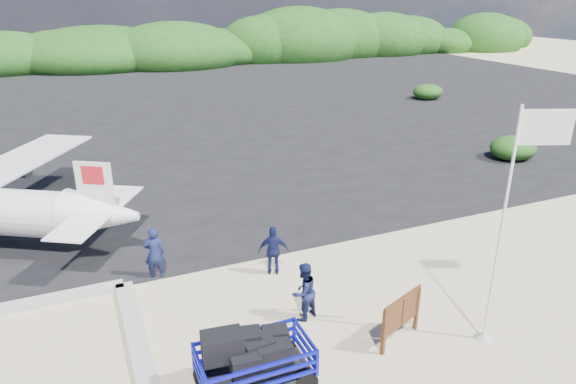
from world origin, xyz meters
name	(u,v)px	position (x,y,z in m)	size (l,w,h in m)	color
ground	(334,347)	(0.00, 0.00, 0.00)	(160.00, 160.00, 0.00)	beige
asphalt_apron	(146,110)	(0.00, 30.00, 0.00)	(90.00, 50.00, 0.04)	#B2B2B2
vegetation_band	(112,67)	(0.00, 55.00, 0.00)	(124.00, 8.00, 4.40)	#B2B2B2
flagpole	(483,338)	(3.70, -1.20, 0.00)	(1.21, 0.51, 6.07)	white
signboard	(399,341)	(1.65, -0.43, 0.00)	(1.65, 0.16, 1.36)	#563318
crew_a	(154,253)	(-3.48, 5.18, 0.85)	(0.62, 0.41, 1.70)	#131A48
crew_b	(304,292)	(-0.18, 1.43, 0.83)	(0.81, 0.63, 1.67)	#131A48
crew_c	(274,251)	(-0.04, 3.96, 0.81)	(0.95, 0.39, 1.62)	#131A48
aircraft_large	(358,119)	(13.18, 21.23, 0.00)	(14.06, 14.06, 4.22)	#B2B2B2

